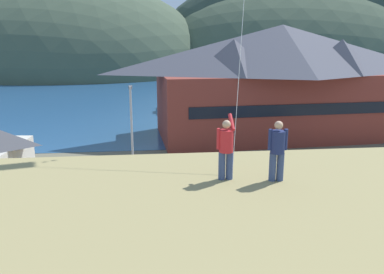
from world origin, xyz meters
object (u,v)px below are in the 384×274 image
moored_boat_outer_mooring (218,111)px  parked_car_mid_row_near (46,193)px  person_kite_flyer (226,147)px  parked_car_mid_row_far (135,229)px  parked_car_front_row_silver (282,213)px  parked_car_back_row_right (190,182)px  parking_light_pole (132,126)px  parked_car_back_row_left (380,173)px  parked_car_front_row_red (305,177)px  wharf_dock (192,111)px  moored_boat_wharfside (167,106)px  harbor_lodge (281,78)px  person_companion (277,149)px

moored_boat_outer_mooring → parked_car_mid_row_near: moored_boat_outer_mooring is taller
moored_boat_outer_mooring → person_kite_flyer: person_kite_flyer is taller
parked_car_mid_row_far → parked_car_mid_row_near: bearing=136.6°
parked_car_front_row_silver → parked_car_mid_row_far: size_ratio=1.02×
parked_car_back_row_right → parking_light_pole: (-3.95, 4.01, 3.01)m
parking_light_pole → moored_boat_outer_mooring: bearing=65.9°
parked_car_back_row_right → parked_car_back_row_left: size_ratio=1.02×
parked_car_mid_row_near → parking_light_pole: size_ratio=0.62×
parked_car_front_row_red → parked_car_mid_row_far: bearing=-150.4°
wharf_dock → parked_car_mid_row_far: (-6.56, -36.11, 0.71)m
parked_car_back_row_left → parked_car_front_row_red: 5.65m
moored_boat_wharfside → parking_light_pole: bearing=-97.6°
moored_boat_wharfside → person_kite_flyer: bearing=-90.2°
parked_car_front_row_silver → parking_light_pole: parking_light_pole is taller
harbor_lodge → moored_boat_wharfside: (-11.44, 15.92, -5.52)m
parked_car_mid_row_near → person_kite_flyer: 16.73m
parked_car_back_row_left → parked_car_mid_row_far: same height
harbor_lodge → moored_boat_wharfside: 20.37m
parked_car_mid_row_far → person_companion: size_ratio=2.45×
harbor_lodge → person_companion: bearing=-108.6°
parked_car_mid_row_far → parking_light_pole: size_ratio=0.62×
moored_boat_outer_mooring → parked_car_mid_row_near: size_ratio=1.53×
moored_boat_outer_mooring → parked_car_mid_row_far: bearing=-106.4°
person_companion → parked_car_mid_row_near: bearing=127.8°
parked_car_back_row_right → parked_car_front_row_silver: bearing=-49.9°
wharf_dock → moored_boat_wharfside: size_ratio=2.23×
parked_car_front_row_silver → person_kite_flyer: size_ratio=2.34×
parked_car_back_row_left → parking_light_pole: parking_light_pole is taller
parked_car_front_row_silver → parked_car_mid_row_near: bearing=162.2°
moored_boat_wharfside → moored_boat_outer_mooring: 8.14m
parking_light_pole → parked_car_back_row_right: bearing=-45.5°
wharf_dock → parked_car_mid_row_near: 33.11m
moored_boat_outer_mooring → parked_car_mid_row_near: 32.40m
parked_car_back_row_right → parking_light_pole: parking_light_pole is taller
parked_car_back_row_left → person_kite_flyer: 20.87m
person_kite_flyer → parking_light_pole: bearing=101.4°
harbor_lodge → person_companion: size_ratio=15.92×
moored_boat_outer_mooring → person_companion: 42.36m
harbor_lodge → parked_car_front_row_silver: bearing=-107.5°
parked_car_back_row_left → parking_light_pole: bearing=168.3°
moored_boat_wharfside → person_companion: (1.28, -46.08, 6.58)m
moored_boat_outer_mooring → parked_car_mid_row_far: (-9.93, -33.75, 0.34)m
parked_car_mid_row_near → parked_car_mid_row_far: size_ratio=1.00×
parked_car_front_row_red → parked_car_mid_row_far: 13.10m
harbor_lodge → parked_car_mid_row_far: harbor_lodge is taller
person_kite_flyer → person_companion: person_kite_flyer is taller
parked_car_mid_row_far → parking_light_pole: parking_light_pole is taller
harbor_lodge → wharf_dock: bearing=120.5°
parked_car_mid_row_far → harbor_lodge: bearing=56.8°
moored_boat_wharfside → person_companion: size_ratio=3.70×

